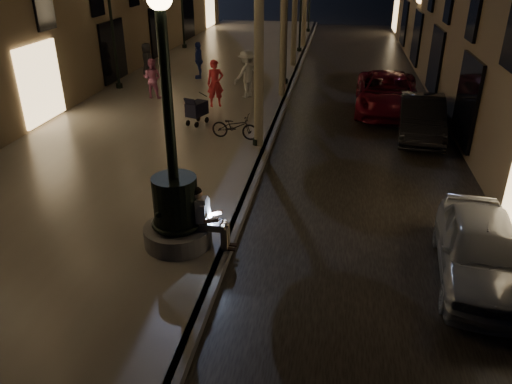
% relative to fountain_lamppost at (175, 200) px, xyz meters
% --- Properties ---
extents(ground, '(120.00, 120.00, 0.00)m').
position_rel_fountain_lamppost_xyz_m(ground, '(1.00, 13.00, -1.21)').
color(ground, black).
rests_on(ground, ground).
extents(cobble_lane, '(6.00, 45.00, 0.02)m').
position_rel_fountain_lamppost_xyz_m(cobble_lane, '(4.00, 13.00, -1.20)').
color(cobble_lane, black).
rests_on(cobble_lane, ground).
extents(promenade, '(8.00, 45.00, 0.20)m').
position_rel_fountain_lamppost_xyz_m(promenade, '(-3.00, 13.00, -1.11)').
color(promenade, slate).
rests_on(promenade, ground).
extents(curb_strip, '(0.25, 45.00, 0.20)m').
position_rel_fountain_lamppost_xyz_m(curb_strip, '(1.00, 13.00, -1.11)').
color(curb_strip, '#59595B').
rests_on(curb_strip, ground).
extents(fountain_lamppost, '(1.40, 1.40, 5.21)m').
position_rel_fountain_lamppost_xyz_m(fountain_lamppost, '(0.00, 0.00, 0.00)').
color(fountain_lamppost, '#59595B').
rests_on(fountain_lamppost, promenade).
extents(seated_man_laptop, '(0.96, 0.32, 1.33)m').
position_rel_fountain_lamppost_xyz_m(seated_man_laptop, '(0.61, 0.00, -0.31)').
color(seated_man_laptop, tan).
rests_on(seated_man_laptop, promenade).
extents(lamp_curb_a, '(0.36, 0.36, 4.81)m').
position_rel_fountain_lamppost_xyz_m(lamp_curb_a, '(0.70, 6.00, 2.02)').
color(lamp_curb_a, black).
rests_on(lamp_curb_a, promenade).
extents(lamp_curb_b, '(0.36, 0.36, 4.81)m').
position_rel_fountain_lamppost_xyz_m(lamp_curb_b, '(0.70, 14.00, 2.02)').
color(lamp_curb_b, black).
rests_on(lamp_curb_b, promenade).
extents(lamp_left_b, '(0.36, 0.36, 4.81)m').
position_rel_fountain_lamppost_xyz_m(lamp_left_b, '(-6.40, 12.00, 2.02)').
color(lamp_left_b, black).
rests_on(lamp_left_b, promenade).
extents(stroller, '(0.70, 1.09, 1.11)m').
position_rel_fountain_lamppost_xyz_m(stroller, '(-1.68, 7.64, -0.46)').
color(stroller, black).
rests_on(stroller, promenade).
extents(car_front, '(1.90, 3.90, 1.28)m').
position_rel_fountain_lamppost_xyz_m(car_front, '(5.92, -0.02, -0.57)').
color(car_front, '#929598').
rests_on(car_front, ground).
extents(car_second, '(1.76, 4.15, 1.33)m').
position_rel_fountain_lamppost_xyz_m(car_second, '(5.90, 8.19, -0.55)').
color(car_second, black).
rests_on(car_second, ground).
extents(car_third, '(2.54, 5.20, 1.42)m').
position_rel_fountain_lamppost_xyz_m(car_third, '(5.00, 11.00, -0.50)').
color(car_third, maroon).
rests_on(car_third, ground).
extents(pedestrian_red, '(0.76, 0.65, 1.77)m').
position_rel_fountain_lamppost_xyz_m(pedestrian_red, '(-1.55, 9.95, -0.12)').
color(pedestrian_red, red).
rests_on(pedestrian_red, promenade).
extents(pedestrian_pink, '(0.81, 0.66, 1.59)m').
position_rel_fountain_lamppost_xyz_m(pedestrian_pink, '(-4.37, 10.74, -0.22)').
color(pedestrian_pink, '#C06693').
rests_on(pedestrian_pink, promenade).
extents(pedestrian_white, '(1.33, 1.39, 1.90)m').
position_rel_fountain_lamppost_xyz_m(pedestrian_white, '(-0.60, 11.45, -0.06)').
color(pedestrian_white, silver).
rests_on(pedestrian_white, promenade).
extents(pedestrian_blue, '(0.64, 1.05, 1.67)m').
position_rel_fountain_lamppost_xyz_m(pedestrian_blue, '(-3.41, 14.38, -0.17)').
color(pedestrian_blue, navy).
rests_on(pedestrian_blue, promenade).
extents(pedestrian_dark, '(0.78, 0.92, 1.59)m').
position_rel_fountain_lamppost_xyz_m(pedestrian_dark, '(-5.84, 14.13, -0.22)').
color(pedestrian_dark, '#2F2E32').
rests_on(pedestrian_dark, promenade).
extents(bicycle, '(1.59, 0.71, 0.81)m').
position_rel_fountain_lamppost_xyz_m(bicycle, '(-0.09, 6.44, -0.61)').
color(bicycle, black).
rests_on(bicycle, promenade).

